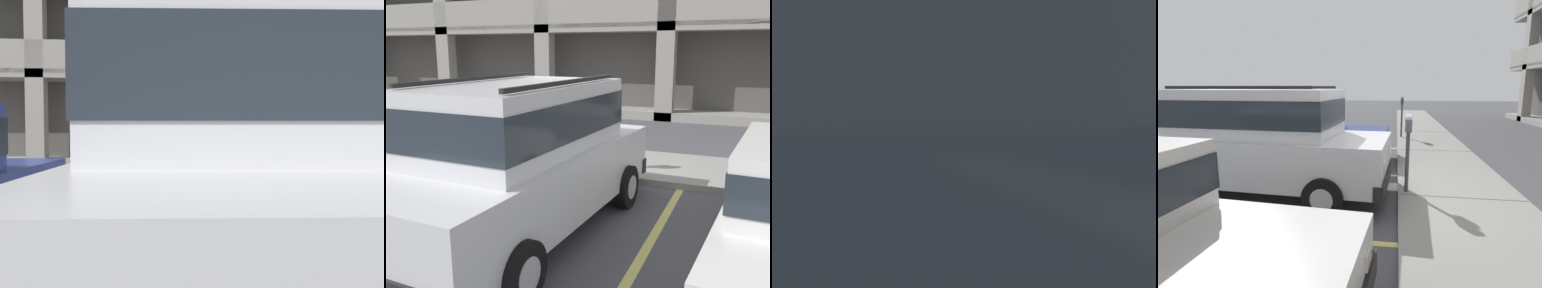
# 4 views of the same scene
# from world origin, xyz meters

# --- Properties ---
(ground_plane) EXTENTS (80.00, 80.00, 0.10)m
(ground_plane) POSITION_xyz_m (0.00, 0.00, -0.05)
(ground_plane) COLOR #4C4C51
(sidewalk) EXTENTS (40.00, 2.20, 0.12)m
(sidewalk) POSITION_xyz_m (0.00, 1.30, 0.06)
(sidewalk) COLOR gray
(sidewalk) RESTS_ON ground_plane
(parking_stall_lines) EXTENTS (12.61, 4.80, 0.01)m
(parking_stall_lines) POSITION_xyz_m (1.56, -1.40, 0.00)
(parking_stall_lines) COLOR #DBD16B
(parking_stall_lines) RESTS_ON ground_plane
(silver_suv) EXTENTS (2.20, 4.88, 2.03)m
(silver_suv) POSITION_xyz_m (-0.07, -2.38, 1.09)
(silver_suv) COLOR silver
(silver_suv) RESTS_ON ground_plane
(parking_meter_near) EXTENTS (0.35, 0.12, 1.42)m
(parking_meter_near) POSITION_xyz_m (-0.19, 0.35, 1.18)
(parking_meter_near) COLOR #47474C
(parking_meter_near) RESTS_ON sidewalk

